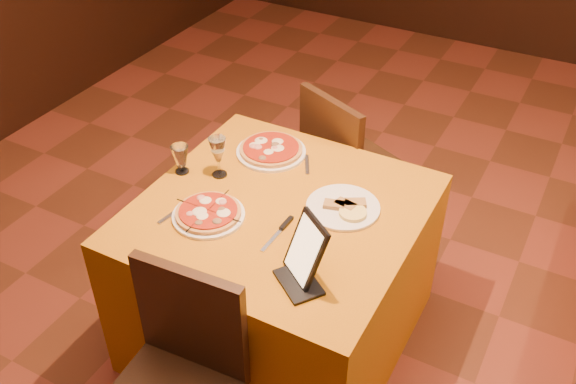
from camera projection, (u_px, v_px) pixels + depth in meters
The scene contains 12 objects.
floor at pixel (394, 351), 2.95m from camera, with size 6.00×7.00×0.01m, color #5E2D19.
main_table at pixel (280, 274), 2.81m from camera, with size 1.10×1.10×0.75m, color #B1690B.
chair_main_far at pixel (356, 166), 3.33m from camera, with size 0.43×0.43×0.91m, color black, non-canonical shape.
pizza_near at pixel (208, 214), 2.52m from camera, with size 0.29×0.29×0.03m.
pizza_far at pixel (271, 150), 2.88m from camera, with size 0.31×0.31×0.03m.
cutlet_dish at pixel (343, 206), 2.57m from camera, with size 0.30×0.30×0.03m.
wine_glass at pixel (218, 157), 2.70m from camera, with size 0.08×0.08×0.19m, color tan, non-canonical shape.
water_glass at pixel (181, 159), 2.74m from camera, with size 0.06×0.06×0.13m, color silver, non-canonical shape.
tablet at pixel (306, 250), 2.20m from camera, with size 0.17×0.01×0.24m, color black.
knife at pixel (275, 237), 2.43m from camera, with size 0.19×0.02×0.01m, color silver.
fork_near at pixel (173, 214), 2.54m from camera, with size 0.16×0.02×0.01m, color silver.
fork_far at pixel (307, 165), 2.82m from camera, with size 0.15×0.02×0.01m, color silver.
Camera 1 is at (0.48, -1.91, 2.36)m, focal length 40.00 mm.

